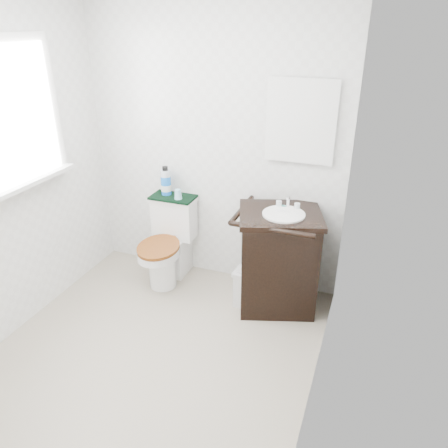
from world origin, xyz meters
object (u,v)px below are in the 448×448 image
Objects in this scene: trash_bin at (248,288)px; toilet at (169,245)px; cup at (178,194)px; vanity at (278,258)px; mouthwash_bottle at (166,182)px.

toilet is at bearing 167.66° from trash_bin.
vanity is at bearing -9.18° from cup.
vanity reaches higher than cup.
vanity is 1.17m from mouthwash_bottle.
mouthwash_bottle is (-0.07, 0.14, 0.54)m from toilet.
cup is (0.07, 0.08, 0.46)m from toilet.
trash_bin is (-0.21, -0.10, -0.27)m from vanity.
mouthwash_bottle reaches higher than trash_bin.
trash_bin is 1.15m from mouthwash_bottle.
toilet is at bearing -62.86° from mouthwash_bottle.
toilet is at bearing -130.43° from cup.
mouthwash_bottle reaches higher than vanity.
toilet is 0.48m from cup.
trash_bin is 0.98m from cup.
vanity is (1.00, -0.07, 0.11)m from toilet.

